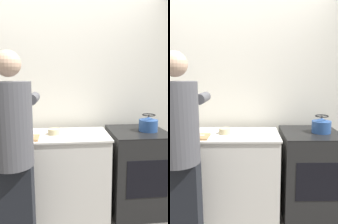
{
  "view_description": "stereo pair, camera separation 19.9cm",
  "coord_description": "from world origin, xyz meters",
  "views": [
    {
      "loc": [
        0.04,
        -1.98,
        1.53
      ],
      "look_at": [
        0.27,
        0.2,
        1.17
      ],
      "focal_mm": 35.0,
      "sensor_mm": 36.0,
      "label": 1
    },
    {
      "loc": [
        0.24,
        -1.99,
        1.53
      ],
      "look_at": [
        0.27,
        0.2,
        1.17
      ],
      "focal_mm": 35.0,
      "sensor_mm": 36.0,
      "label": 2
    }
  ],
  "objects": [
    {
      "name": "bowl_prep",
      "position": [
        -0.04,
        0.29,
        0.95
      ],
      "size": [
        0.13,
        0.13,
        0.06
      ],
      "color": "#C6B789",
      "rests_on": "counter"
    },
    {
      "name": "cutting_board",
      "position": [
        -0.37,
        0.14,
        0.93
      ],
      "size": [
        0.36,
        0.21,
        0.02
      ],
      "color": "#A87A4C",
      "rests_on": "counter"
    },
    {
      "name": "kettle",
      "position": [
        1.0,
        0.31,
        1.0
      ],
      "size": [
        0.21,
        0.21,
        0.19
      ],
      "color": "#284C8C",
      "rests_on": "oven"
    },
    {
      "name": "knife",
      "position": [
        -0.36,
        0.16,
        0.94
      ],
      "size": [
        0.25,
        0.05,
        0.01
      ],
      "rotation": [
        0.0,
        0.0,
        -0.09
      ],
      "color": "silver",
      "rests_on": "cutting_board"
    },
    {
      "name": "person",
      "position": [
        -0.35,
        -0.23,
        0.94
      ],
      "size": [
        0.38,
        0.62,
        1.72
      ],
      "color": "black",
      "rests_on": "ground_plane"
    },
    {
      "name": "counter",
      "position": [
        -0.34,
        0.28,
        0.46
      ],
      "size": [
        1.76,
        0.58,
        0.92
      ],
      "color": "silver",
      "rests_on": "ground_plane"
    },
    {
      "name": "wall_back",
      "position": [
        0.0,
        0.73,
        1.3
      ],
      "size": [
        8.0,
        0.05,
        2.6
      ],
      "color": "silver",
      "rests_on": "ground_plane"
    },
    {
      "name": "oven",
      "position": [
        0.9,
        0.33,
        0.46
      ],
      "size": [
        0.62,
        0.66,
        0.92
      ],
      "color": "black",
      "rests_on": "ground_plane"
    }
  ]
}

